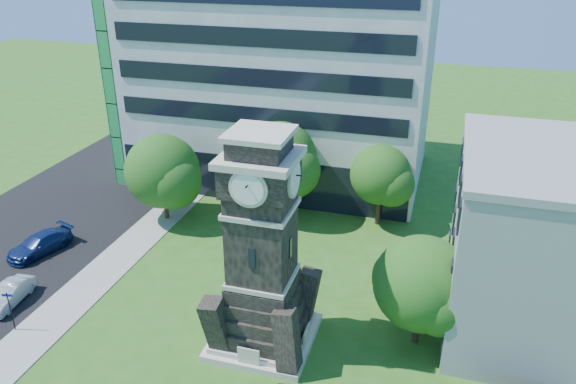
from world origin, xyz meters
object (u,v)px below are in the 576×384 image
(clock_tower, at_px, (262,259))
(street_sign, at_px, (10,307))
(car_street_north, at_px, (40,244))
(car_street_mid, at_px, (9,294))

(clock_tower, xyz_separation_m, street_sign, (-13.89, -3.23, -3.68))
(clock_tower, relative_size, car_street_north, 2.59)
(car_street_north, distance_m, street_sign, 8.88)
(car_street_north, relative_size, street_sign, 1.85)
(car_street_mid, bearing_deg, street_sign, -51.23)
(car_street_mid, relative_size, street_sign, 1.46)
(clock_tower, distance_m, car_street_mid, 16.68)
(car_street_north, height_order, street_sign, street_sign)
(clock_tower, bearing_deg, car_street_mid, -175.95)
(clock_tower, height_order, street_sign, clock_tower)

